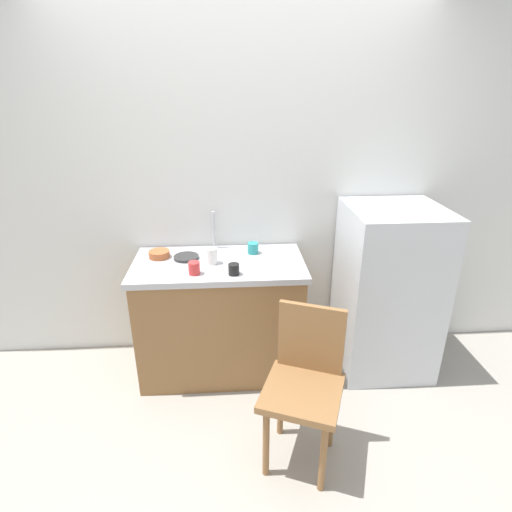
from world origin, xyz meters
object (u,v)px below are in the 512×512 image
at_px(refrigerator, 386,290).
at_px(cup_red, 194,268).
at_px(cup_black, 234,269).
at_px(hotplate, 186,257).
at_px(chair, 305,381).
at_px(cup_teal, 253,248).
at_px(cup_white, 212,256).
at_px(terracotta_bowl, 159,254).

height_order(refrigerator, cup_red, refrigerator).
distance_m(cup_black, cup_red, 0.25).
bearing_deg(hotplate, cup_black, -40.64).
relative_size(hotplate, cup_red, 2.11).
relative_size(chair, cup_red, 11.06).
relative_size(chair, cup_teal, 11.52).
xyz_separation_m(cup_teal, cup_black, (-0.14, -0.34, -0.00)).
distance_m(chair, cup_white, 1.01).
distance_m(hotplate, cup_teal, 0.47).
bearing_deg(cup_white, chair, -57.10).
height_order(cup_white, cup_red, cup_white).
xyz_separation_m(hotplate, cup_teal, (0.46, 0.07, 0.03)).
bearing_deg(chair, cup_teal, 125.04).
relative_size(chair, terracotta_bowl, 6.29).
xyz_separation_m(refrigerator, terracotta_bowl, (-1.59, 0.11, 0.28)).
xyz_separation_m(refrigerator, cup_teal, (-0.94, 0.14, 0.29)).
height_order(refrigerator, chair, refrigerator).
xyz_separation_m(terracotta_bowl, cup_white, (0.37, -0.13, 0.03)).
distance_m(terracotta_bowl, cup_teal, 0.65).
distance_m(refrigerator, terracotta_bowl, 1.62).
bearing_deg(cup_teal, cup_white, -150.42).
xyz_separation_m(refrigerator, cup_red, (-1.33, -0.17, 0.29)).
bearing_deg(cup_teal, refrigerator, -8.49).
relative_size(refrigerator, cup_teal, 15.68).
relative_size(terracotta_bowl, cup_white, 1.30).
bearing_deg(cup_black, refrigerator, 10.41).
relative_size(cup_black, cup_red, 0.88).
bearing_deg(cup_teal, cup_black, -112.48).
relative_size(chair, cup_white, 8.19).
bearing_deg(terracotta_bowl, refrigerator, -3.99).
height_order(refrigerator, hotplate, refrigerator).
height_order(cup_teal, cup_red, cup_red).
height_order(hotplate, cup_black, cup_black).
relative_size(refrigerator, chair, 1.36).
height_order(cup_white, cup_black, cup_white).
bearing_deg(chair, cup_black, 143.08).
xyz_separation_m(cup_black, cup_red, (-0.25, 0.02, 0.00)).
bearing_deg(cup_red, hotplate, 106.25).
distance_m(cup_teal, cup_red, 0.50).
relative_size(terracotta_bowl, cup_black, 2.00).
bearing_deg(refrigerator, cup_white, -179.11).
bearing_deg(hotplate, terracotta_bowl, 169.23).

